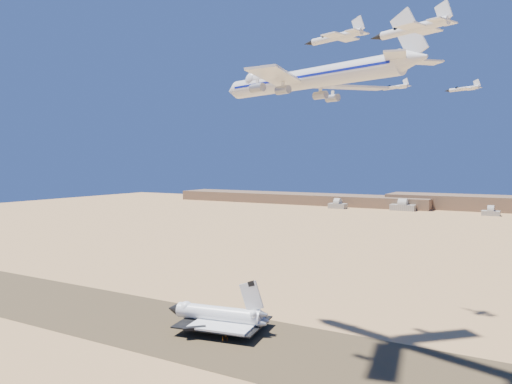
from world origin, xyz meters
The scene contains 12 objects.
ground centered at (0.00, 0.00, 0.00)m, with size 1200.00×1200.00×0.00m, color tan.
runway centered at (0.00, 0.00, 0.03)m, with size 600.00×50.00×0.06m, color #4A3B25.
hangars centered at (-64.00, 478.43, 4.83)m, with size 200.50×29.50×30.00m.
shuttle centered at (-8.67, 5.71, 5.18)m, with size 39.19×28.45×19.28m.
carrier_747 centered at (22.55, 8.64, 87.11)m, with size 80.36×59.86×20.14m.
crew_a centered at (-0.45, -3.43, 0.99)m, with size 0.68×0.44×1.86m, color #B95C0A.
crew_b centered at (-1.27, -0.30, 0.84)m, with size 0.76×0.44×1.57m, color #B95C0A.
crew_c centered at (0.74, -2.46, 0.89)m, with size 0.98×0.50×1.67m, color #B95C0A.
chase_jet_a centered at (51.99, -37.70, 87.18)m, with size 15.87×9.25×4.04m.
chase_jet_b centered at (71.64, -53.40, 82.81)m, with size 15.53×9.21×4.00m.
chase_jet_c centered at (39.27, 59.27, 89.92)m, with size 13.97×8.34×3.62m.
chase_jet_d centered at (62.60, 73.67, 89.44)m, with size 14.86×8.83×3.84m.
Camera 1 is at (91.73, -139.76, 60.59)m, focal length 35.00 mm.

